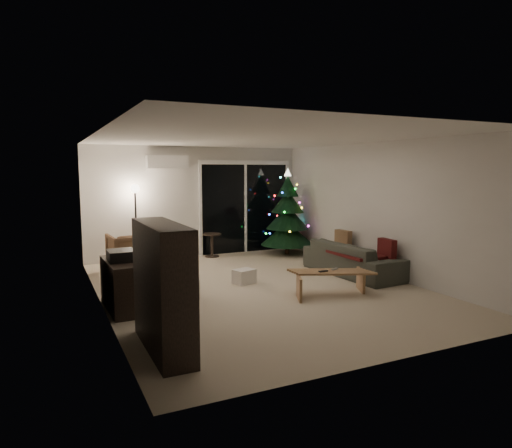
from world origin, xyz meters
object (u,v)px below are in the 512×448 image
(media_cabinet, at_px, (122,285))
(armchair, at_px, (131,252))
(sofa, at_px, (353,259))
(bookshelf, at_px, (147,289))
(coffee_table, at_px, (331,283))
(christmas_tree, at_px, (288,212))

(media_cabinet, height_order, armchair, armchair)
(sofa, bearing_deg, bookshelf, 111.93)
(coffee_table, bearing_deg, sofa, 64.05)
(coffee_table, bearing_deg, armchair, 153.54)
(bookshelf, relative_size, christmas_tree, 0.70)
(armchair, relative_size, christmas_tree, 0.42)
(christmas_tree, bearing_deg, bookshelf, -133.59)
(sofa, distance_m, christmas_tree, 2.47)
(media_cabinet, bearing_deg, armchair, 74.97)
(armchair, distance_m, christmas_tree, 3.72)
(bookshelf, distance_m, armchair, 4.16)
(armchair, height_order, coffee_table, armchair)
(media_cabinet, bearing_deg, sofa, 2.71)
(armchair, height_order, sofa, armchair)
(christmas_tree, bearing_deg, coffee_table, -107.98)
(sofa, height_order, coffee_table, sofa)
(armchair, relative_size, sofa, 0.40)
(coffee_table, height_order, christmas_tree, christmas_tree)
(bookshelf, bearing_deg, media_cabinet, 87.78)
(media_cabinet, relative_size, armchair, 1.35)
(media_cabinet, xyz_separation_m, sofa, (4.30, 0.36, -0.05))
(bookshelf, height_order, armchair, bookshelf)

